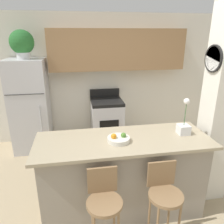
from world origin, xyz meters
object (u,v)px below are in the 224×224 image
at_px(stove_range, 107,121).
at_px(bar_stool_left, 104,203).
at_px(potted_plant_on_fridge, 22,43).
at_px(refrigerator, 30,106).
at_px(orchid_vase, 184,125).
at_px(bar_stool_right, 164,195).
at_px(fruit_bowl, 119,139).

relative_size(stove_range, bar_stool_left, 1.13).
relative_size(stove_range, potted_plant_on_fridge, 2.19).
xyz_separation_m(refrigerator, potted_plant_on_fridge, (-0.00, 0.00, 1.13)).
relative_size(refrigerator, orchid_vase, 3.93).
xyz_separation_m(refrigerator, orchid_vase, (2.11, -1.90, 0.26)).
height_order(bar_stool_left, orchid_vase, orchid_vase).
bearing_deg(bar_stool_left, orchid_vase, 27.77).
relative_size(bar_stool_left, bar_stool_right, 1.00).
height_order(stove_range, fruit_bowl, fruit_bowl).
distance_m(bar_stool_right, orchid_vase, 0.86).
distance_m(refrigerator, bar_stool_right, 2.97).
xyz_separation_m(stove_range, fruit_bowl, (-0.16, -1.98, 0.59)).
bearing_deg(stove_range, potted_plant_on_fridge, -179.35).
height_order(bar_stool_left, potted_plant_on_fridge, potted_plant_on_fridge).
relative_size(refrigerator, stove_range, 1.63).
distance_m(orchid_vase, fruit_bowl, 0.81).
height_order(refrigerator, stove_range, refrigerator).
bearing_deg(potted_plant_on_fridge, refrigerator, -61.77).
xyz_separation_m(stove_range, bar_stool_left, (-0.39, -2.46, 0.17)).
bearing_deg(potted_plant_on_fridge, bar_stool_right, -55.62).
bearing_deg(fruit_bowl, bar_stool_right, -52.30).
relative_size(stove_range, bar_stool_right, 1.13).
height_order(bar_stool_right, fruit_bowl, fruit_bowl).
bearing_deg(bar_stool_right, bar_stool_left, 180.00).
xyz_separation_m(refrigerator, bar_stool_left, (1.07, -2.45, -0.24)).
height_order(refrigerator, fruit_bowl, refrigerator).
distance_m(bar_stool_right, fruit_bowl, 0.74).
bearing_deg(potted_plant_on_fridge, bar_stool_left, -66.44).
bearing_deg(stove_range, orchid_vase, -71.33).
distance_m(stove_range, bar_stool_left, 2.50).
bearing_deg(orchid_vase, stove_range, 108.67).
distance_m(bar_stool_left, fruit_bowl, 0.68).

